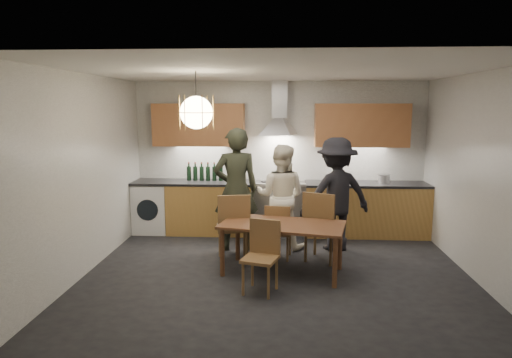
# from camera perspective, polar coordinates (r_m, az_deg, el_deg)

# --- Properties ---
(ground) EXTENTS (5.00, 5.00, 0.00)m
(ground) POSITION_cam_1_polar(r_m,az_deg,el_deg) (6.10, 2.61, -11.84)
(ground) COLOR black
(ground) RESTS_ON ground
(room_shell) EXTENTS (5.02, 4.52, 2.61)m
(room_shell) POSITION_cam_1_polar(r_m,az_deg,el_deg) (5.71, 2.74, 4.36)
(room_shell) COLOR white
(room_shell) RESTS_ON ground
(counter_run) EXTENTS (5.00, 0.62, 0.90)m
(counter_run) POSITION_cam_1_polar(r_m,az_deg,el_deg) (7.84, 3.02, -3.64)
(counter_run) COLOR tan
(counter_run) RESTS_ON ground
(range_stove) EXTENTS (0.90, 0.60, 0.92)m
(range_stove) POSITION_cam_1_polar(r_m,az_deg,el_deg) (7.83, 2.84, -3.70)
(range_stove) COLOR silver
(range_stove) RESTS_ON ground
(wall_fixtures) EXTENTS (4.30, 0.54, 1.10)m
(wall_fixtures) POSITION_cam_1_polar(r_m,az_deg,el_deg) (7.77, 2.94, 6.85)
(wall_fixtures) COLOR #B97747
(wall_fixtures) RESTS_ON ground
(pendant_lamp) EXTENTS (0.43, 0.43, 0.70)m
(pendant_lamp) POSITION_cam_1_polar(r_m,az_deg,el_deg) (5.69, -7.46, 8.24)
(pendant_lamp) COLOR black
(pendant_lamp) RESTS_ON ground
(dining_table) EXTENTS (1.71, 1.10, 0.67)m
(dining_table) POSITION_cam_1_polar(r_m,az_deg,el_deg) (5.99, 3.33, -6.29)
(dining_table) COLOR brown
(dining_table) RESTS_ON ground
(chair_back_left) EXTENTS (0.52, 0.52, 0.99)m
(chair_back_left) POSITION_cam_1_polar(r_m,az_deg,el_deg) (6.38, -2.82, -5.56)
(chair_back_left) COLOR brown
(chair_back_left) RESTS_ON ground
(chair_back_mid) EXTENTS (0.41, 0.41, 0.80)m
(chair_back_mid) POSITION_cam_1_polar(r_m,az_deg,el_deg) (6.52, 2.78, -6.19)
(chair_back_mid) COLOR brown
(chair_back_mid) RESTS_ON ground
(chair_back_right) EXTENTS (0.60, 0.60, 1.01)m
(chair_back_right) POSITION_cam_1_polar(r_m,az_deg,el_deg) (6.44, 8.11, -5.38)
(chair_back_right) COLOR brown
(chair_back_right) RESTS_ON ground
(chair_front) EXTENTS (0.48, 0.48, 0.85)m
(chair_front) POSITION_cam_1_polar(r_m,az_deg,el_deg) (5.46, 0.80, -8.96)
(chair_front) COLOR brown
(chair_front) RESTS_ON ground
(person_left) EXTENTS (0.76, 0.59, 1.86)m
(person_left) POSITION_cam_1_polar(r_m,az_deg,el_deg) (6.89, -2.52, -1.33)
(person_left) COLOR black
(person_left) RESTS_ON ground
(person_mid) EXTENTS (0.90, 0.78, 1.61)m
(person_mid) POSITION_cam_1_polar(r_m,az_deg,el_deg) (7.03, 3.12, -2.18)
(person_mid) COLOR white
(person_mid) RESTS_ON ground
(person_right) EXTENTS (1.25, 0.95, 1.72)m
(person_right) POSITION_cam_1_polar(r_m,az_deg,el_deg) (7.00, 9.96, -1.90)
(person_right) COLOR black
(person_right) RESTS_ON ground
(mixing_bowl) EXTENTS (0.33, 0.33, 0.08)m
(mixing_bowl) POSITION_cam_1_polar(r_m,az_deg,el_deg) (7.74, 10.02, -0.25)
(mixing_bowl) COLOR #B4B5B8
(mixing_bowl) RESTS_ON counter_run
(stock_pot) EXTENTS (0.21, 0.21, 0.13)m
(stock_pot) POSITION_cam_1_polar(r_m,az_deg,el_deg) (7.96, 15.69, 0.02)
(stock_pot) COLOR silver
(stock_pot) RESTS_ON counter_run
(wine_bottles) EXTENTS (0.63, 0.07, 0.31)m
(wine_bottles) POSITION_cam_1_polar(r_m,az_deg,el_deg) (7.94, -6.42, 0.93)
(wine_bottles) COLOR black
(wine_bottles) RESTS_ON counter_run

